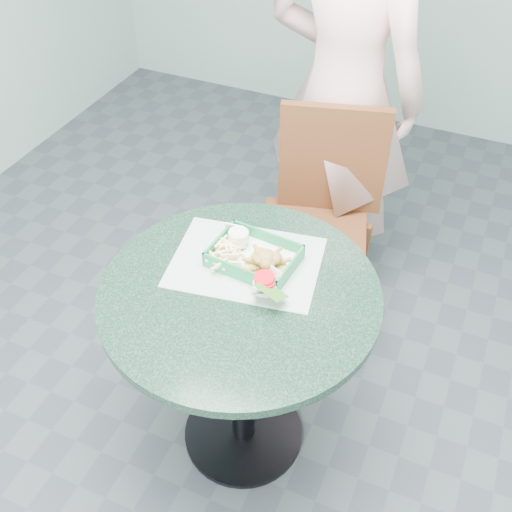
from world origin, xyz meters
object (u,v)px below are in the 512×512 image
at_px(cafe_table, 241,332).
at_px(diner_person, 348,49).
at_px(food_basket, 254,263).
at_px(sauce_ramekin, 237,242).
at_px(dining_chair, 321,208).
at_px(crab_sandwich, 267,266).

relative_size(cafe_table, diner_person, 0.38).
distance_m(food_basket, sauce_ramekin, 0.09).
relative_size(dining_chair, diner_person, 0.43).
height_order(cafe_table, sauce_ramekin, sauce_ramekin).
bearing_deg(crab_sandwich, dining_chair, 93.45).
bearing_deg(sauce_ramekin, dining_chair, 81.72).
bearing_deg(diner_person, sauce_ramekin, 94.43).
xyz_separation_m(food_basket, sauce_ramekin, (-0.07, 0.03, 0.03)).
distance_m(dining_chair, crab_sandwich, 0.71).
distance_m(dining_chair, diner_person, 0.61).
bearing_deg(food_basket, dining_chair, 88.73).
bearing_deg(sauce_ramekin, food_basket, -25.03).
bearing_deg(diner_person, food_basket, 99.20).
xyz_separation_m(dining_chair, diner_person, (-0.03, 0.27, 0.54)).
bearing_deg(dining_chair, sauce_ramekin, -113.17).
bearing_deg(sauce_ramekin, crab_sandwich, -25.34).
height_order(cafe_table, crab_sandwich, crab_sandwich).
distance_m(dining_chair, food_basket, 0.67).
xyz_separation_m(dining_chair, crab_sandwich, (0.04, -0.65, 0.27)).
bearing_deg(dining_chair, food_basket, -106.16).
bearing_deg(sauce_ramekin, cafe_table, -62.33).
relative_size(crab_sandwich, sauce_ramekin, 1.96).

